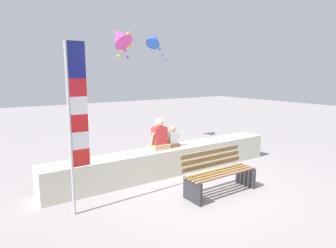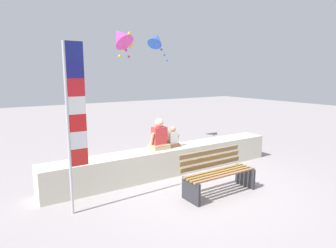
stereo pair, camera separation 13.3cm
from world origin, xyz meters
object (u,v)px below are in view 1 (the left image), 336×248
object	(u,v)px
person_adult	(159,137)
kite_magenta	(120,37)
person_child	(173,139)
kite_yellow	(127,38)
park_bench	(218,173)
flag_banner	(75,117)
kite_blue	(154,39)

from	to	relation	value
person_adult	kite_magenta	distance (m)	3.13
person_adult	person_child	size ratio (longest dim) A/B	1.45
person_child	kite_yellow	world-z (taller)	kite_yellow
person_child	person_adult	bearing A→B (deg)	-179.96
park_bench	person_adult	size ratio (longest dim) A/B	2.19
flag_banner	kite_yellow	distance (m)	4.21
flag_banner	person_adult	bearing A→B (deg)	21.86
park_bench	person_child	world-z (taller)	person_child
park_bench	flag_banner	distance (m)	3.11
park_bench	kite_blue	bearing A→B (deg)	74.70
person_adult	kite_yellow	size ratio (longest dim) A/B	0.86
park_bench	kite_blue	world-z (taller)	kite_blue
person_child	kite_yellow	distance (m)	3.34
kite_blue	kite_yellow	xyz separation A→B (m)	(-1.55, -1.03, -0.15)
person_adult	kite_yellow	world-z (taller)	kite_yellow
person_adult	kite_magenta	size ratio (longest dim) A/B	0.80
person_child	flag_banner	xyz separation A→B (m)	(-2.67, -0.91, 0.89)
person_adult	kite_magenta	bearing A→B (deg)	94.61
person_child	kite_blue	world-z (taller)	kite_blue
person_child	kite_magenta	world-z (taller)	kite_magenta
park_bench	flag_banner	size ratio (longest dim) A/B	0.55
person_adult	kite_magenta	world-z (taller)	kite_magenta
kite_blue	kite_magenta	size ratio (longest dim) A/B	1.17
kite_blue	kite_yellow	world-z (taller)	kite_blue
person_adult	kite_magenta	xyz separation A→B (m)	(-0.15, 1.81, 2.55)
park_bench	kite_yellow	xyz separation A→B (m)	(-0.28, 3.61, 3.10)
flag_banner	kite_yellow	xyz separation A→B (m)	(2.45, 2.93, 1.76)
park_bench	kite_blue	size ratio (longest dim) A/B	1.49
park_bench	flag_banner	world-z (taller)	flag_banner
park_bench	flag_banner	bearing A→B (deg)	165.91
person_child	kite_yellow	xyz separation A→B (m)	(-0.22, 2.02, 2.65)
kite_blue	person_adult	bearing A→B (deg)	-119.57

